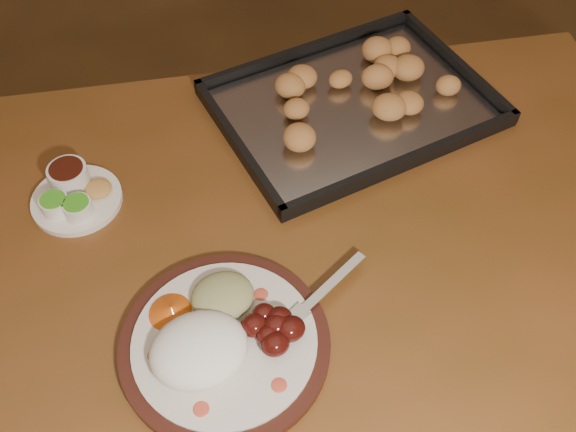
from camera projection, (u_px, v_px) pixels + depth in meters
name	position (u px, v px, depth m)	size (l,w,h in m)	color
ground	(224.00, 351.00, 1.72)	(4.00, 4.00, 0.00)	brown
dining_table	(252.00, 287.00, 1.08)	(1.63, 1.15, 0.75)	brown
dinner_plate	(220.00, 339.00, 0.89)	(0.39, 0.30, 0.07)	black
condiment_saucer	(73.00, 194.00, 1.06)	(0.15, 0.15, 0.05)	white
baking_tray	(352.00, 103.00, 1.20)	(0.53, 0.42, 0.05)	black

